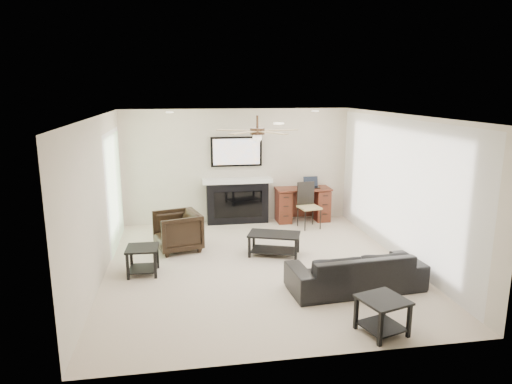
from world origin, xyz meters
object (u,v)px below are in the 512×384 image
(armchair, at_px, (178,231))
(fireplace_unit, at_px, (237,181))
(desk, at_px, (302,204))
(sofa, at_px, (356,270))
(coffee_table, at_px, (274,244))

(armchair, bearing_deg, fireplace_unit, 124.93)
(fireplace_unit, height_order, desk, fireplace_unit)
(sofa, bearing_deg, armchair, -44.08)
(sofa, relative_size, fireplace_unit, 1.04)
(coffee_table, bearing_deg, sofa, -40.71)
(fireplace_unit, bearing_deg, coffee_table, -79.50)
(sofa, height_order, desk, desk)
(fireplace_unit, bearing_deg, sofa, -70.82)
(armchair, relative_size, desk, 0.65)
(armchair, bearing_deg, desk, 103.13)
(sofa, relative_size, coffee_table, 2.21)
(sofa, height_order, coffee_table, sofa)
(armchair, height_order, desk, desk)
(coffee_table, xyz_separation_m, fireplace_unit, (-0.39, 2.11, 0.75))
(desk, bearing_deg, armchair, -151.70)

